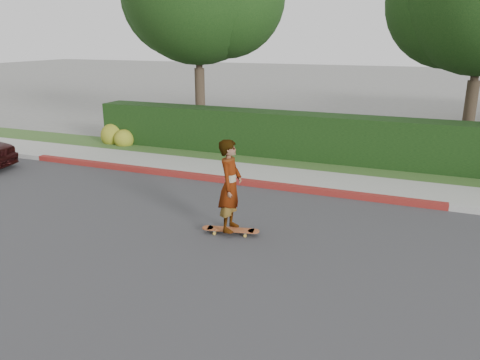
# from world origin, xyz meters

# --- Properties ---
(ground) EXTENTS (120.00, 120.00, 0.00)m
(ground) POSITION_xyz_m (0.00, 0.00, 0.00)
(ground) COLOR slate
(ground) RESTS_ON ground
(road) EXTENTS (60.00, 8.00, 0.01)m
(road) POSITION_xyz_m (0.00, 0.00, 0.01)
(road) COLOR #2D2D30
(road) RESTS_ON ground
(curb_far) EXTENTS (60.00, 0.20, 0.15)m
(curb_far) POSITION_xyz_m (0.00, 4.10, 0.07)
(curb_far) COLOR #9E9E99
(curb_far) RESTS_ON ground
(curb_red_section) EXTENTS (12.00, 0.21, 0.15)m
(curb_red_section) POSITION_xyz_m (-5.00, 4.10, 0.08)
(curb_red_section) COLOR maroon
(curb_red_section) RESTS_ON ground
(sidewalk_far) EXTENTS (60.00, 1.60, 0.12)m
(sidewalk_far) POSITION_xyz_m (0.00, 5.00, 0.06)
(sidewalk_far) COLOR gray
(sidewalk_far) RESTS_ON ground
(planting_strip) EXTENTS (60.00, 1.60, 0.10)m
(planting_strip) POSITION_xyz_m (0.00, 6.60, 0.05)
(planting_strip) COLOR #2D4C1E
(planting_strip) RESTS_ON ground
(hedge) EXTENTS (15.00, 1.00, 1.50)m
(hedge) POSITION_xyz_m (-3.00, 7.20, 0.75)
(hedge) COLOR black
(hedge) RESTS_ON ground
(flowering_shrub) EXTENTS (1.40, 1.00, 0.90)m
(flowering_shrub) POSITION_xyz_m (-10.01, 6.74, 0.33)
(flowering_shrub) COLOR #2D4C19
(flowering_shrub) RESTS_ON ground
(skateboard) EXTENTS (1.18, 0.46, 0.11)m
(skateboard) POSITION_xyz_m (-3.07, 0.97, 0.10)
(skateboard) COLOR #B78E32
(skateboard) RESTS_ON ground
(skateboarder) EXTENTS (0.50, 0.71, 1.82)m
(skateboarder) POSITION_xyz_m (-3.07, 0.97, 1.03)
(skateboarder) COLOR white
(skateboarder) RESTS_ON skateboard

